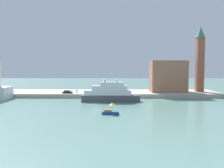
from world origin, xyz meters
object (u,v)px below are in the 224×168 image
large_yacht (110,94)px  mooring_bollard (92,93)px  harbor_building (168,76)px  person_figure (77,91)px  bell_tower (200,57)px  parked_car (67,92)px  small_motorboat (110,110)px

large_yacht → mooring_bollard: (-7.71, 10.98, -0.90)m
harbor_building → mooring_bollard: 36.36m
harbor_building → person_figure: harbor_building is taller
harbor_building → bell_tower: size_ratio=0.53×
large_yacht → parked_car: (-18.82, 13.23, -0.73)m
large_yacht → small_motorboat: large_yacht is taller
harbor_building → mooring_bollard: bearing=-164.8°
harbor_building → mooring_bollard: harbor_building is taller
large_yacht → person_figure: large_yacht is taller
bell_tower → parked_car: 63.07m
harbor_building → mooring_bollard: (-34.46, -9.38, -6.85)m
parked_car → person_figure: 4.61m
bell_tower → person_figure: bell_tower is taller
small_motorboat → mooring_bollard: small_motorboat is taller
bell_tower → person_figure: bearing=-174.6°
parked_car → mooring_bollard: bearing=-11.5°
large_yacht → parked_car: 23.02m
small_motorboat → harbor_building: bearing=60.1°
harbor_building → person_figure: (-41.78, -4.51, -6.43)m
parked_car → person_figure: size_ratio=2.45×
person_figure → mooring_bollard: bearing=-33.6°
bell_tower → harbor_building: bearing=-176.8°
large_yacht → small_motorboat: (0.59, -25.10, -1.81)m
harbor_building → bell_tower: bell_tower is taller
large_yacht → mooring_bollard: bearing=125.1°
harbor_building → mooring_bollard: size_ratio=20.97×
large_yacht → parked_car: large_yacht is taller
parked_car → small_motorboat: bearing=-63.1°
large_yacht → mooring_bollard: size_ratio=29.16×
parked_car → person_figure: bearing=34.7°
large_yacht → parked_car: bearing=144.9°
bell_tower → mooring_bollard: 52.94m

